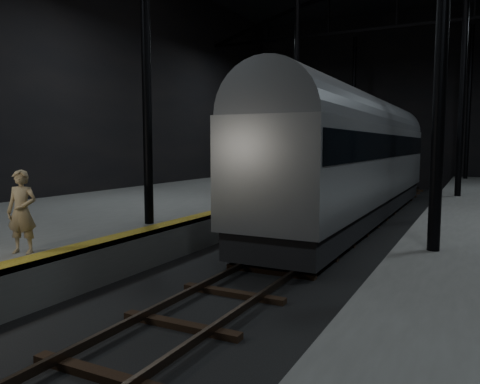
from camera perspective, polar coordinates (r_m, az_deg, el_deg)
The scene contains 6 objects.
ground at distance 15.70m, azimuth 9.55°, elevation -6.27°, with size 44.00×44.00×0.00m, color black.
platform_left at distance 19.20m, azimuth -12.30°, elevation -2.60°, with size 9.00×43.80×1.00m, color #595956.
tactile_strip at distance 16.78m, azimuth -1.04°, elevation -1.93°, with size 0.50×43.80×0.01m, color brown.
track at distance 15.69m, azimuth 9.55°, elevation -6.02°, with size 2.40×43.00×0.24m.
train at distance 20.52m, azimuth 14.22°, elevation 4.72°, with size 2.95×19.71×5.27m.
woman at distance 10.69m, azimuth -25.05°, elevation -2.20°, with size 0.64×0.42×1.74m, color tan.
Camera 1 is at (4.60, -14.65, 3.25)m, focal length 35.00 mm.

